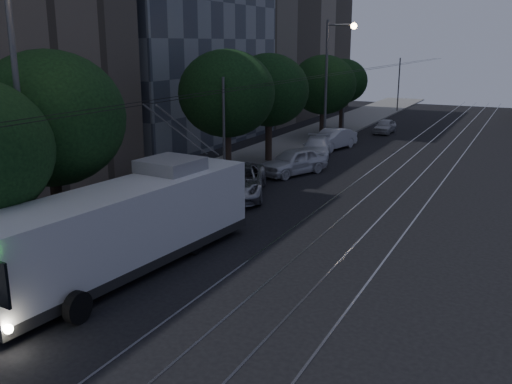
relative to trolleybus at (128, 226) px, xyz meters
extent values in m
plane|color=black|center=(3.03, 0.76, -1.60)|extent=(120.00, 120.00, 0.00)
cube|color=gray|center=(-4.47, 20.76, -1.53)|extent=(5.00, 90.00, 0.15)
cube|color=gray|center=(3.31, 20.76, -1.59)|extent=(0.08, 90.00, 0.02)
cube|color=gray|center=(4.75, 20.76, -1.59)|extent=(0.08, 90.00, 0.02)
cube|color=gray|center=(6.31, 20.76, -1.59)|extent=(0.08, 90.00, 0.02)
cube|color=gray|center=(7.75, 20.76, -1.59)|extent=(0.08, 90.00, 0.02)
cylinder|color=black|center=(-0.82, 20.76, 4.00)|extent=(0.02, 90.00, 0.02)
cylinder|color=black|center=(-0.12, 20.76, 4.00)|extent=(0.02, 90.00, 0.02)
cylinder|color=#58585A|center=(-2.27, 10.76, 1.40)|extent=(0.14, 0.14, 6.00)
cylinder|color=#58585A|center=(-2.27, 30.76, 1.40)|extent=(0.14, 0.14, 6.00)
cylinder|color=#58585A|center=(-2.27, 50.76, 1.40)|extent=(0.14, 0.14, 6.00)
cube|color=white|center=(0.00, -0.16, 0.06)|extent=(3.50, 11.44, 2.67)
cube|color=black|center=(0.00, -0.16, -1.13)|extent=(3.54, 11.49, 0.33)
cube|color=black|center=(0.00, 0.31, 0.18)|extent=(3.32, 9.12, 0.99)
cube|color=black|center=(0.00, 5.45, 0.28)|extent=(1.89, 0.27, 0.94)
cube|color=gray|center=(0.00, 2.66, 1.64)|extent=(2.19, 2.25, 0.47)
sphere|color=white|center=(0.80, -5.81, -0.90)|extent=(0.24, 0.24, 0.24)
cylinder|color=#58585A|center=(-0.28, 3.65, 2.75)|extent=(0.06, 4.25, 2.55)
cylinder|color=#58585A|center=(0.28, 3.65, 2.75)|extent=(0.06, 4.25, 2.55)
cylinder|color=black|center=(-1.15, -3.76, -1.13)|extent=(0.28, 0.94, 0.94)
cylinder|color=black|center=(1.15, -3.76, -1.13)|extent=(0.28, 0.94, 0.94)
cylinder|color=black|center=(-1.15, 2.32, -1.13)|extent=(0.28, 0.94, 0.94)
cylinder|color=black|center=(1.15, 2.32, -1.13)|extent=(0.28, 0.94, 0.94)
cylinder|color=black|center=(-1.15, 4.12, -1.13)|extent=(0.28, 0.94, 0.94)
cylinder|color=black|center=(1.15, 4.12, -1.13)|extent=(0.28, 0.94, 0.94)
imported|color=#9FA0A6|center=(-1.27, 10.35, -0.79)|extent=(4.73, 6.39, 1.61)
imported|color=silver|center=(-0.65, 16.27, -0.82)|extent=(3.46, 4.97, 1.57)
imported|color=white|center=(-1.27, 21.93, -0.93)|extent=(3.07, 4.97, 1.34)
imported|color=silver|center=(-1.27, 25.26, -0.85)|extent=(2.63, 4.79, 1.50)
imported|color=#B8B7BC|center=(0.33, 34.58, -1.00)|extent=(1.43, 3.54, 1.21)
cylinder|color=#30211B|center=(-3.97, 0.76, -0.16)|extent=(0.44, 0.44, 2.88)
ellipsoid|color=black|center=(-3.97, 0.76, 3.37)|extent=(5.58, 5.58, 5.02)
cylinder|color=#30211B|center=(-3.47, 13.26, -0.15)|extent=(0.44, 0.44, 2.91)
ellipsoid|color=black|center=(-3.47, 13.26, 3.33)|extent=(5.40, 5.40, 4.86)
cylinder|color=#30211B|center=(-3.47, 18.79, -0.21)|extent=(0.44, 0.44, 2.79)
ellipsoid|color=black|center=(-3.47, 18.79, 3.12)|extent=(5.16, 5.16, 4.65)
cylinder|color=#30211B|center=(-3.47, 29.07, -0.38)|extent=(0.44, 0.44, 2.44)
ellipsoid|color=black|center=(-3.47, 29.07, 2.79)|extent=(5.22, 5.22, 4.70)
cylinder|color=#30211B|center=(-3.47, 34.12, -0.20)|extent=(0.44, 0.44, 2.80)
ellipsoid|color=black|center=(-3.47, 34.12, 2.79)|extent=(4.26, 4.26, 3.84)
cylinder|color=#58585A|center=(-2.77, -1.63, 3.42)|extent=(0.20, 0.20, 10.05)
cylinder|color=#58585A|center=(-2.17, 26.01, 3.03)|extent=(0.20, 0.20, 9.26)
cylinder|color=#58585A|center=(-1.16, 26.01, 7.29)|extent=(2.04, 0.12, 0.12)
sphere|color=#FFCC8C|center=(-0.23, 26.01, 7.19)|extent=(0.44, 0.44, 0.44)
camera|label=1|loc=(12.15, -14.68, 6.10)|focal=40.00mm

